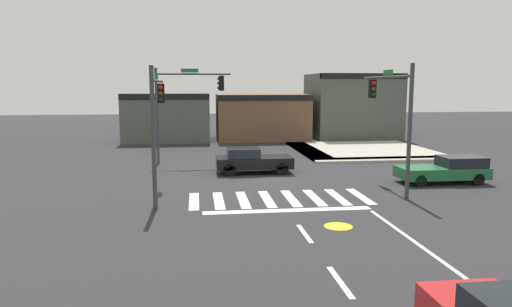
{
  "coord_description": "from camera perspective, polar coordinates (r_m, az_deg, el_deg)",
  "views": [
    {
      "loc": [
        -3.55,
        -24.57,
        4.95
      ],
      "look_at": [
        -0.57,
        -0.82,
        1.5
      ],
      "focal_mm": 33.12,
      "sensor_mm": 36.0,
      "label": 1
    }
  ],
  "objects": [
    {
      "name": "ground_plane",
      "position": [
        25.31,
        1.05,
        -3.09
      ],
      "size": [
        120.0,
        120.0,
        0.0
      ],
      "primitive_type": "plane",
      "color": "#2B2B2D"
    },
    {
      "name": "traffic_signal_northwest",
      "position": [
        30.52,
        -8.64,
        6.7
      ],
      "size": [
        4.78,
        0.32,
        6.07
      ],
      "color": "#383A3D",
      "rests_on": "ground_plane"
    },
    {
      "name": "traffic_signal_southwest",
      "position": [
        21.24,
        -11.86,
        5.27
      ],
      "size": [
        0.32,
        5.92,
        5.74
      ],
      "rotation": [
        0.0,
        0.0,
        1.57
      ],
      "color": "#383A3D",
      "rests_on": "ground_plane"
    },
    {
      "name": "bike_detector_marking",
      "position": [
        17.2,
        9.9,
        -8.65
      ],
      "size": [
        1.02,
        1.02,
        0.01
      ],
      "color": "yellow",
      "rests_on": "ground_plane"
    },
    {
      "name": "car_green",
      "position": [
        26.09,
        22.06,
        -1.81
      ],
      "size": [
        4.49,
        1.79,
        1.36
      ],
      "rotation": [
        0.0,
        0.0,
        3.14
      ],
      "color": "#1E6638",
      "rests_on": "ground_plane"
    },
    {
      "name": "crosswalk_near",
      "position": [
        20.97,
        2.81,
        -5.46
      ],
      "size": [
        7.89,
        3.13,
        0.01
      ],
      "color": "silver",
      "rests_on": "ground_plane"
    },
    {
      "name": "storefront_row",
      "position": [
        44.38,
        2.92,
        5.08
      ],
      "size": [
        25.2,
        6.82,
        6.05
      ],
      "color": "#4C564C",
      "rests_on": "ground_plane"
    },
    {
      "name": "lane_markings",
      "position": [
        13.63,
        13.53,
        -13.32
      ],
      "size": [
        6.8,
        24.25,
        0.01
      ],
      "color": "white",
      "rests_on": "ground_plane"
    },
    {
      "name": "curb_corner_northeast",
      "position": [
        36.38,
        12.24,
        0.3
      ],
      "size": [
        10.0,
        10.6,
        0.15
      ],
      "color": "#B2AA9E",
      "rests_on": "ground_plane"
    },
    {
      "name": "car_black",
      "position": [
        26.87,
        -0.51,
        -0.84
      ],
      "size": [
        4.3,
        1.84,
        1.44
      ],
      "color": "black",
      "rests_on": "ground_plane"
    },
    {
      "name": "traffic_signal_southeast",
      "position": [
        23.2,
        16.04,
        5.68
      ],
      "size": [
        0.32,
        5.81,
        5.9
      ],
      "rotation": [
        0.0,
        0.0,
        1.57
      ],
      "color": "#383A3D",
      "rests_on": "ground_plane"
    }
  ]
}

